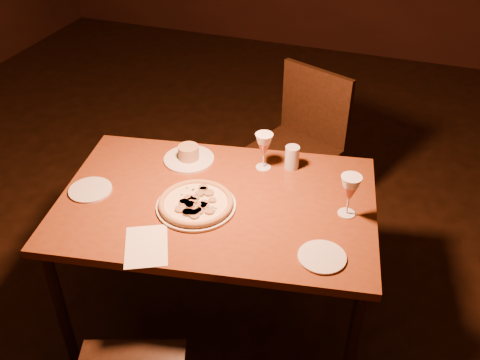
% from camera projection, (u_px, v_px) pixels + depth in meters
% --- Properties ---
extents(floor, '(7.00, 7.00, 0.00)m').
position_uv_depth(floor, '(192.00, 274.00, 3.01)').
color(floor, black).
rests_on(floor, ground).
extents(dining_table, '(1.52, 1.12, 0.74)m').
position_uv_depth(dining_table, '(217.00, 211.00, 2.39)').
color(dining_table, brown).
rests_on(dining_table, floor).
extents(chair_far, '(0.60, 0.60, 0.95)m').
position_uv_depth(chair_far, '(299.00, 142.00, 3.13)').
color(chair_far, black).
rests_on(chair_far, floor).
extents(pizza_plate, '(0.35, 0.35, 0.04)m').
position_uv_depth(pizza_plate, '(196.00, 203.00, 2.30)').
color(pizza_plate, silver).
rests_on(pizza_plate, dining_table).
extents(ramekin_saucer, '(0.25, 0.25, 0.08)m').
position_uv_depth(ramekin_saucer, '(189.00, 156.00, 2.59)').
color(ramekin_saucer, silver).
rests_on(ramekin_saucer, dining_table).
extents(wine_glass_far, '(0.08, 0.08, 0.18)m').
position_uv_depth(wine_glass_far, '(264.00, 151.00, 2.50)').
color(wine_glass_far, '#C76A53').
rests_on(wine_glass_far, dining_table).
extents(wine_glass_right, '(0.09, 0.09, 0.19)m').
position_uv_depth(wine_glass_right, '(349.00, 196.00, 2.22)').
color(wine_glass_right, '#C76A53').
rests_on(wine_glass_right, dining_table).
extents(water_tumbler, '(0.07, 0.07, 0.11)m').
position_uv_depth(water_tumbler, '(292.00, 157.00, 2.52)').
color(water_tumbler, silver).
rests_on(water_tumbler, dining_table).
extents(side_plate_left, '(0.19, 0.19, 0.01)m').
position_uv_depth(side_plate_left, '(90.00, 190.00, 2.40)').
color(side_plate_left, silver).
rests_on(side_plate_left, dining_table).
extents(side_plate_near, '(0.19, 0.19, 0.01)m').
position_uv_depth(side_plate_near, '(322.00, 257.00, 2.05)').
color(side_plate_near, silver).
rests_on(side_plate_near, dining_table).
extents(menu_card, '(0.26, 0.29, 0.00)m').
position_uv_depth(menu_card, '(146.00, 246.00, 2.11)').
color(menu_card, white).
rests_on(menu_card, dining_table).
extents(pendant_light, '(0.12, 0.12, 0.12)m').
position_uv_depth(pendant_light, '(210.00, 6.00, 1.85)').
color(pendant_light, '#FF7C47').
rests_on(pendant_light, ceiling).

